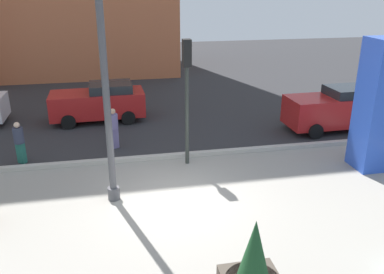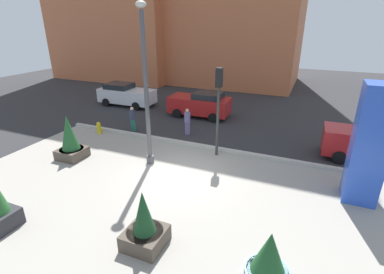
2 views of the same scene
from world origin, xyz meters
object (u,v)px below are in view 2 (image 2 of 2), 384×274
object	(u,v)px
potted_plant_near_left	(144,226)
pedestrian_by_curb	(133,118)
potted_plant_mid_plaza	(268,266)
car_far_lane	(372,143)
art_pillar_blue	(370,145)
traffic_light_far_side	(218,98)
lamp_post	(146,92)
potted_plant_by_pillar	(70,140)
car_curb_east	(126,94)
car_passing_lane	(200,104)
pedestrian_crossing	(187,120)
fire_hydrant	(99,128)

from	to	relation	value
potted_plant_near_left	pedestrian_by_curb	world-z (taller)	potted_plant_near_left
potted_plant_mid_plaza	car_far_lane	size ratio (longest dim) A/B	0.42
art_pillar_blue	potted_plant_mid_plaza	size ratio (longest dim) A/B	2.52
potted_plant_near_left	traffic_light_far_side	xyz separation A→B (m)	(-0.04, 6.95, 2.27)
pedestrian_by_curb	potted_plant_mid_plaza	bearing A→B (deg)	-40.83
art_pillar_blue	pedestrian_by_curb	bearing A→B (deg)	167.16
lamp_post	potted_plant_by_pillar	distance (m)	4.78
lamp_post	art_pillar_blue	world-z (taller)	lamp_post
art_pillar_blue	potted_plant_by_pillar	xyz separation A→B (m)	(-12.84, -1.63, -1.31)
lamp_post	potted_plant_mid_plaza	distance (m)	8.51
car_far_lane	car_curb_east	bearing A→B (deg)	167.65
car_passing_lane	potted_plant_by_pillar	bearing A→B (deg)	-111.22
art_pillar_blue	car_curb_east	world-z (taller)	art_pillar_blue
lamp_post	pedestrian_crossing	size ratio (longest dim) A/B	4.43
potted_plant_by_pillar	traffic_light_far_side	xyz separation A→B (m)	(6.57, 3.18, 2.04)
car_curb_east	pedestrian_by_curb	xyz separation A→B (m)	(3.85, -4.77, -0.02)
car_passing_lane	fire_hydrant	bearing A→B (deg)	-128.11
car_passing_lane	car_far_lane	bearing A→B (deg)	-18.03
car_curb_east	car_far_lane	bearing A→B (deg)	-12.35
potted_plant_near_left	pedestrian_by_curb	xyz separation A→B (m)	(-5.92, 8.17, 0.15)
lamp_post	car_passing_lane	size ratio (longest dim) A/B	1.65
traffic_light_far_side	pedestrian_by_curb	size ratio (longest dim) A/B	2.84
traffic_light_far_side	car_far_lane	bearing A→B (deg)	17.97
potted_plant_near_left	car_far_lane	world-z (taller)	potted_plant_near_left
potted_plant_near_left	art_pillar_blue	bearing A→B (deg)	40.90
art_pillar_blue	potted_plant_mid_plaza	world-z (taller)	art_pillar_blue
art_pillar_blue	car_passing_lane	xyz separation A→B (m)	(-9.41, 7.19, -1.36)
traffic_light_far_side	car_passing_lane	bearing A→B (deg)	119.14
car_far_lane	potted_plant_mid_plaza	bearing A→B (deg)	-109.84
fire_hydrant	car_passing_lane	world-z (taller)	car_passing_lane
lamp_post	fire_hydrant	distance (m)	6.20
potted_plant_by_pillar	fire_hydrant	bearing A→B (deg)	106.96
car_curb_east	potted_plant_by_pillar	bearing A→B (deg)	-70.95
fire_hydrant	art_pillar_blue	bearing A→B (deg)	-6.52
traffic_light_far_side	pedestrian_by_curb	world-z (taller)	traffic_light_far_side
art_pillar_blue	traffic_light_far_side	size ratio (longest dim) A/B	1.02
art_pillar_blue	potted_plant_by_pillar	world-z (taller)	art_pillar_blue
potted_plant_near_left	car_curb_east	bearing A→B (deg)	127.07
art_pillar_blue	potted_plant_mid_plaza	bearing A→B (deg)	-114.85
car_curb_east	pedestrian_by_curb	world-z (taller)	car_curb_east
traffic_light_far_side	car_passing_lane	xyz separation A→B (m)	(-3.14, 5.64, -2.09)
potted_plant_mid_plaza	pedestrian_by_curb	xyz separation A→B (m)	(-9.59, 8.29, 0.09)
fire_hydrant	car_passing_lane	size ratio (longest dim) A/B	0.17
fire_hydrant	traffic_light_far_side	distance (m)	7.98
potted_plant_mid_plaza	traffic_light_far_side	bearing A→B (deg)	117.69
car_passing_lane	car_curb_east	world-z (taller)	car_passing_lane
lamp_post	potted_plant_mid_plaza	size ratio (longest dim) A/B	4.00
art_pillar_blue	pedestrian_crossing	size ratio (longest dim) A/B	2.79
traffic_light_far_side	potted_plant_by_pillar	bearing A→B (deg)	-154.14
lamp_post	pedestrian_by_curb	xyz separation A→B (m)	(-3.22, 3.36, -2.64)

